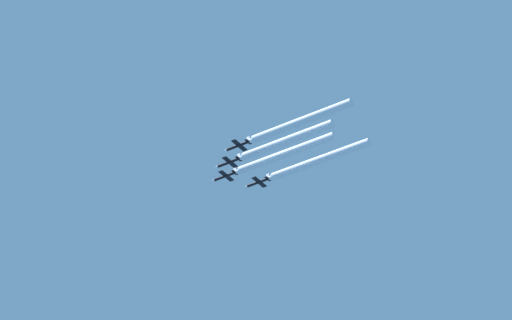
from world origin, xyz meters
The scene contains 8 objects.
jet_lead centered at (-0.51, 4.55, 240.96)m, with size 7.22×10.51×2.53m.
jet_left_wingman centered at (-7.99, -2.12, 239.79)m, with size 7.22×10.51×2.53m.
jet_right_wingman centered at (7.97, -3.16, 240.33)m, with size 7.22×10.51×2.53m.
jet_outer_left centered at (-15.08, -10.63, 239.13)m, with size 7.22×10.51×2.53m.
smoke_trail_lead centered at (-0.51, -19.28, 240.93)m, with size 2.69×37.98×2.69m.
smoke_trail_left_wingman centered at (-7.99, -24.55, 239.76)m, with size 2.69×35.16×2.69m.
smoke_trail_right_wingman centered at (7.97, -27.22, 240.30)m, with size 2.69×38.43×2.69m.
smoke_trail_outer_left centered at (-15.08, -34.25, 239.10)m, with size 2.69×37.55×2.69m.
Camera 1 is at (-293.82, -202.22, 2.42)m, focal length 89.95 mm.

